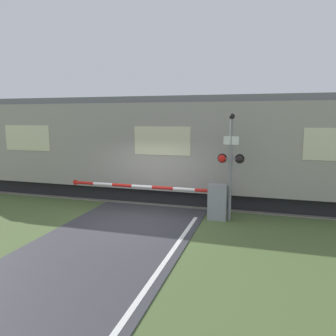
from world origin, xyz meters
name	(u,v)px	position (x,y,z in m)	size (l,w,h in m)	color
ground_plane	(135,222)	(0.00, 0.00, 0.00)	(80.00, 80.00, 0.00)	#4C6033
track_bed	(167,196)	(0.00, 3.63, 0.02)	(36.00, 3.20, 0.13)	slate
train	(174,147)	(0.27, 3.63, 2.10)	(21.39, 3.20, 4.10)	black
crossing_barrier	(204,199)	(2.02, 1.06, 0.65)	(5.68, 0.44, 1.16)	gray
signal_post	(231,161)	(2.86, 1.10, 1.96)	(0.85, 0.26, 3.45)	gray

